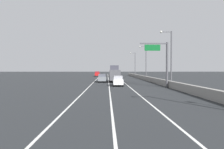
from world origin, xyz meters
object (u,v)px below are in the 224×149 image
(overhead_sign_gantry, at_px, (163,59))
(lamp_post_right_fourth, at_px, (134,63))
(car_red_1, at_px, (97,74))
(box_truck, at_px, (115,74))
(car_black_0, at_px, (112,74))
(car_gray_2, at_px, (102,78))
(lamp_post_right_second, at_px, (170,55))
(car_white_3, at_px, (118,81))
(lamp_post_right_third, at_px, (145,60))

(overhead_sign_gantry, distance_m, lamp_post_right_fourth, 50.46)
(car_red_1, relative_size, box_truck, 0.47)
(car_black_0, height_order, car_gray_2, car_black_0)
(car_black_0, bearing_deg, box_truck, -90.42)
(overhead_sign_gantry, height_order, car_gray_2, overhead_sign_gantry)
(car_black_0, distance_m, car_gray_2, 35.83)
(lamp_post_right_fourth, height_order, car_red_1, lamp_post_right_fourth)
(car_black_0, relative_size, car_gray_2, 1.00)
(overhead_sign_gantry, distance_m, box_truck, 18.15)
(lamp_post_right_second, bearing_deg, box_truck, 121.10)
(lamp_post_right_fourth, height_order, car_black_0, lamp_post_right_fourth)
(car_red_1, xyz_separation_m, box_truck, (5.80, -35.12, 0.79))
(overhead_sign_gantry, bearing_deg, lamp_post_right_second, 40.96)
(lamp_post_right_second, relative_size, car_white_3, 2.04)
(car_black_0, bearing_deg, lamp_post_right_third, -69.91)
(overhead_sign_gantry, distance_m, car_gray_2, 18.24)
(overhead_sign_gantry, bearing_deg, lamp_post_right_third, 86.19)
(lamp_post_right_second, bearing_deg, overhead_sign_gantry, -139.04)
(lamp_post_right_third, height_order, car_black_0, lamp_post_right_third)
(lamp_post_right_second, xyz_separation_m, car_white_3, (-8.82, 2.31, -4.64))
(lamp_post_right_fourth, height_order, car_white_3, lamp_post_right_fourth)
(lamp_post_right_fourth, xyz_separation_m, car_gray_2, (-12.19, -35.91, -4.63))
(car_gray_2, bearing_deg, car_white_3, -73.71)
(car_black_0, bearing_deg, car_red_1, 168.53)
(lamp_post_right_fourth, bearing_deg, car_red_1, 176.16)
(lamp_post_right_third, xyz_separation_m, box_truck, (-9.14, -9.60, -3.76))
(car_gray_2, distance_m, box_truck, 3.59)
(overhead_sign_gantry, bearing_deg, box_truck, 114.44)
(lamp_post_right_third, xyz_separation_m, car_white_3, (-8.95, -22.21, -4.64))
(box_truck, bearing_deg, car_white_3, -89.17)
(car_gray_2, bearing_deg, car_black_0, 84.83)
(car_white_3, bearing_deg, box_truck, 90.83)
(overhead_sign_gantry, bearing_deg, car_red_1, 104.41)
(overhead_sign_gantry, height_order, lamp_post_right_second, lamp_post_right_second)
(car_red_1, xyz_separation_m, car_gray_2, (2.82, -36.92, -0.08))
(box_truck, bearing_deg, car_red_1, 99.38)
(lamp_post_right_second, xyz_separation_m, lamp_post_right_fourth, (0.21, 49.04, 0.00))
(car_gray_2, bearing_deg, lamp_post_right_third, 43.23)
(car_red_1, bearing_deg, car_white_3, -82.86)
(lamp_post_right_third, relative_size, lamp_post_right_fourth, 1.00)
(lamp_post_right_third, height_order, car_red_1, lamp_post_right_third)
(lamp_post_right_second, relative_size, car_red_1, 2.22)
(lamp_post_right_second, bearing_deg, lamp_post_right_fourth, 89.76)
(lamp_post_right_second, relative_size, lamp_post_right_third, 1.00)
(overhead_sign_gantry, relative_size, car_white_3, 1.58)
(car_black_0, bearing_deg, overhead_sign_gantry, -81.88)
(lamp_post_right_fourth, bearing_deg, overhead_sign_gantry, -92.04)
(box_truck, bearing_deg, car_gray_2, -148.94)
(lamp_post_right_third, xyz_separation_m, car_gray_2, (-12.12, -11.39, -4.63))
(car_white_3, bearing_deg, car_red_1, 97.14)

